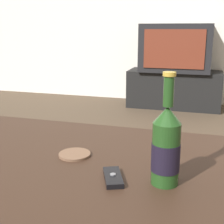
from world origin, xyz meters
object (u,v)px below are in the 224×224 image
at_px(tv_stand, 174,89).
at_px(television, 176,48).
at_px(cell_phone, 113,177).
at_px(beer_bottle, 166,147).

height_order(tv_stand, television, television).
bearing_deg(cell_phone, beer_bottle, -14.41).
distance_m(beer_bottle, cell_phone, 0.17).
relative_size(tv_stand, television, 1.36).
height_order(tv_stand, cell_phone, cell_phone).
bearing_deg(television, cell_phone, -88.11).
bearing_deg(beer_bottle, tv_stand, 94.73).
relative_size(television, cell_phone, 6.33).
distance_m(tv_stand, cell_phone, 2.78).
bearing_deg(television, beer_bottle, -85.26).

